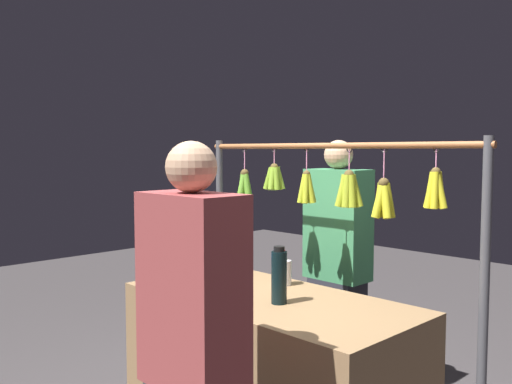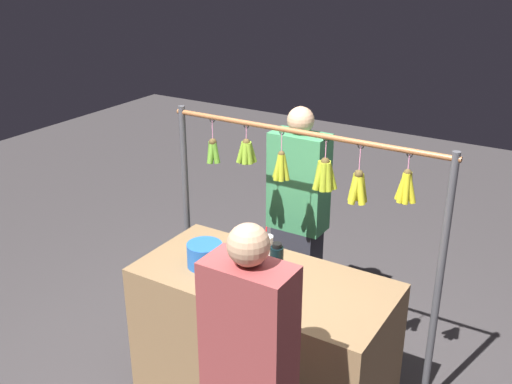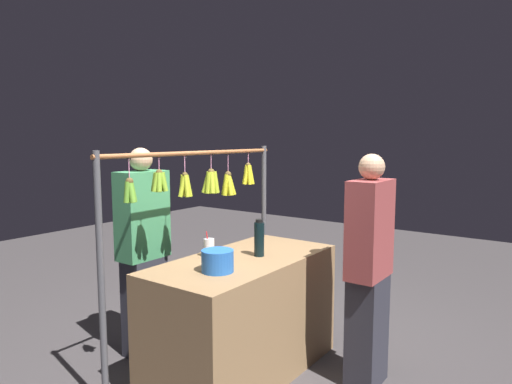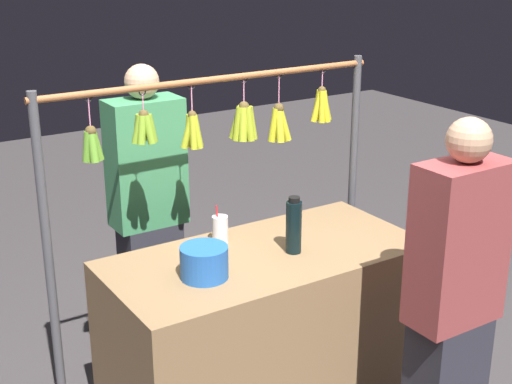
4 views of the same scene
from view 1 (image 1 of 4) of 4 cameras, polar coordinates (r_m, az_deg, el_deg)
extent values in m
cube|color=olive|center=(2.99, 1.37, -18.79)|extent=(1.52, 0.73, 0.88)
cylinder|color=#4C4C51|center=(2.73, 22.20, -12.49)|extent=(0.04, 0.04, 1.68)
cylinder|color=#4C4C51|center=(3.79, -3.72, -7.51)|extent=(0.04, 0.04, 1.68)
cylinder|color=#9E6038|center=(3.08, 7.14, 4.71)|extent=(1.85, 0.03, 0.03)
torus|color=black|center=(2.72, 17.97, 4.22)|extent=(0.04, 0.02, 0.04)
cylinder|color=pink|center=(2.72, 17.94, 3.07)|extent=(0.01, 0.01, 0.11)
sphere|color=brown|center=(2.73, 17.91, 1.97)|extent=(0.04, 0.04, 0.04)
cylinder|color=gold|center=(2.74, 17.44, 0.20)|extent=(0.07, 0.04, 0.18)
cylinder|color=gold|center=(2.72, 17.41, 0.17)|extent=(0.05, 0.06, 0.18)
cylinder|color=gold|center=(2.70, 17.81, 0.14)|extent=(0.05, 0.06, 0.18)
cylinder|color=gold|center=(2.72, 18.31, 0.14)|extent=(0.08, 0.04, 0.17)
cylinder|color=gold|center=(2.74, 18.30, 0.19)|extent=(0.05, 0.06, 0.18)
cylinder|color=gold|center=(2.76, 17.87, 0.21)|extent=(0.05, 0.06, 0.18)
torus|color=black|center=(2.86, 12.98, 4.31)|extent=(0.04, 0.01, 0.04)
cylinder|color=pink|center=(2.87, 12.95, 2.58)|extent=(0.01, 0.01, 0.17)
sphere|color=brown|center=(2.87, 12.92, 0.90)|extent=(0.05, 0.05, 0.05)
cylinder|color=gold|center=(2.89, 12.51, -0.82)|extent=(0.07, 0.04, 0.18)
cylinder|color=gold|center=(2.86, 12.48, -0.88)|extent=(0.06, 0.08, 0.18)
cylinder|color=gold|center=(2.85, 13.11, -0.90)|extent=(0.08, 0.07, 0.19)
cylinder|color=gold|center=(2.88, 13.40, -0.86)|extent=(0.07, 0.06, 0.18)
cylinder|color=gold|center=(2.90, 13.02, -0.81)|extent=(0.05, 0.07, 0.18)
torus|color=black|center=(2.99, 9.53, 4.36)|extent=(0.04, 0.01, 0.04)
cylinder|color=pink|center=(2.99, 9.51, 3.03)|extent=(0.01, 0.01, 0.13)
sphere|color=brown|center=(2.99, 9.49, 1.74)|extent=(0.05, 0.05, 0.05)
cylinder|color=#9EB227|center=(3.01, 8.89, 0.14)|extent=(0.07, 0.04, 0.18)
cylinder|color=#9EB227|center=(2.98, 8.81, 0.10)|extent=(0.07, 0.07, 0.18)
cylinder|color=#9EB227|center=(2.96, 9.23, 0.06)|extent=(0.05, 0.06, 0.18)
cylinder|color=#9EB227|center=(2.96, 9.74, 0.06)|extent=(0.06, 0.05, 0.18)
cylinder|color=#9EB227|center=(2.98, 10.14, 0.09)|extent=(0.08, 0.06, 0.18)
cylinder|color=#9EB227|center=(3.02, 9.92, 0.14)|extent=(0.04, 0.07, 0.18)
cylinder|color=#9EB227|center=(3.03, 9.35, 0.16)|extent=(0.08, 0.07, 0.18)
torus|color=black|center=(3.17, 5.21, 4.39)|extent=(0.04, 0.01, 0.04)
cylinder|color=pink|center=(3.17, 5.20, 3.09)|extent=(0.01, 0.01, 0.14)
sphere|color=brown|center=(3.17, 5.19, 1.83)|extent=(0.04, 0.04, 0.04)
cylinder|color=#A7B526|center=(3.19, 4.88, 0.37)|extent=(0.08, 0.04, 0.17)
cylinder|color=#A7B526|center=(3.16, 4.79, 0.33)|extent=(0.05, 0.06, 0.17)
cylinder|color=#A7B526|center=(3.15, 5.11, 0.31)|extent=(0.05, 0.06, 0.17)
cylinder|color=#A7B526|center=(3.16, 5.55, 0.32)|extent=(0.07, 0.04, 0.17)
cylinder|color=#A7B526|center=(3.19, 5.59, 0.35)|extent=(0.05, 0.07, 0.17)
cylinder|color=#A7B526|center=(3.20, 5.29, 0.37)|extent=(0.04, 0.05, 0.17)
torus|color=black|center=(3.34, 1.89, 4.40)|extent=(0.04, 0.01, 0.04)
cylinder|color=pink|center=(3.34, 1.88, 3.45)|extent=(0.01, 0.01, 0.11)
sphere|color=brown|center=(3.34, 1.88, 2.54)|extent=(0.05, 0.05, 0.05)
cylinder|color=#7CA72A|center=(3.36, 1.48, 1.41)|extent=(0.07, 0.04, 0.14)
cylinder|color=#7CA72A|center=(3.34, 1.33, 1.40)|extent=(0.06, 0.06, 0.14)
cylinder|color=#7CA72A|center=(3.31, 1.64, 1.37)|extent=(0.05, 0.07, 0.14)
cylinder|color=#7CA72A|center=(3.31, 2.09, 1.37)|extent=(0.06, 0.05, 0.14)
cylinder|color=#7CA72A|center=(3.34, 2.41, 1.39)|extent=(0.07, 0.05, 0.14)
cylinder|color=#7CA72A|center=(3.36, 2.33, 1.41)|extent=(0.04, 0.06, 0.14)
cylinder|color=#7CA72A|center=(3.37, 1.88, 1.42)|extent=(0.05, 0.05, 0.14)
torus|color=black|center=(3.52, -1.18, 4.40)|extent=(0.04, 0.01, 0.04)
cylinder|color=pink|center=(3.52, -1.17, 3.15)|extent=(0.01, 0.01, 0.15)
sphere|color=brown|center=(3.53, -1.17, 1.94)|extent=(0.05, 0.05, 0.05)
cylinder|color=#609E2D|center=(3.54, -1.37, 0.82)|extent=(0.06, 0.04, 0.14)
cylinder|color=#609E2D|center=(3.52, -1.42, 0.80)|extent=(0.04, 0.07, 0.15)
cylinder|color=#609E2D|center=(3.51, -0.97, 0.79)|extent=(0.07, 0.04, 0.15)
cylinder|color=#609E2D|center=(3.54, -0.93, 0.82)|extent=(0.04, 0.07, 0.15)
cylinder|color=black|center=(2.69, 2.37, -8.73)|extent=(0.08, 0.08, 0.25)
cylinder|color=black|center=(2.67, 2.38, -5.84)|extent=(0.05, 0.05, 0.02)
cylinder|color=blue|center=(3.04, -4.52, -8.25)|extent=(0.21, 0.21, 0.14)
cylinder|color=silver|center=(3.07, 2.91, -8.24)|extent=(0.08, 0.08, 0.13)
cylinder|color=red|center=(3.07, 2.75, -7.69)|extent=(0.01, 0.04, 0.19)
cube|color=#2D2D38|center=(3.73, 8.23, -14.73)|extent=(0.32, 0.22, 0.80)
cube|color=#3F8C59|center=(3.56, 8.36, -3.30)|extent=(0.40, 0.22, 0.70)
sphere|color=tan|center=(3.53, 8.44, 3.79)|extent=(0.18, 0.18, 0.18)
cube|color=#993F3F|center=(1.98, -6.52, -10.04)|extent=(0.39, 0.21, 0.68)
sphere|color=tan|center=(1.92, -6.63, 2.56)|extent=(0.18, 0.18, 0.18)
camera|label=2|loc=(1.29, -108.91, 54.15)|focal=42.04mm
camera|label=3|loc=(4.52, -44.82, 4.88)|focal=32.31mm
camera|label=4|loc=(3.77, -55.14, 12.79)|focal=51.08mm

